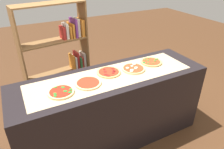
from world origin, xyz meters
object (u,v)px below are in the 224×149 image
object	(u,v)px
pizza_mozzarella_3	(133,69)
pizza_pepperoni_2	(109,72)
pizza_spinach_4	(151,62)
bookshelf	(65,60)
pizza_plain_1	(88,83)
pizza_spinach_0	(61,92)

from	to	relation	value
pizza_mozzarella_3	pizza_pepperoni_2	bearing A→B (deg)	169.25
pizza_pepperoni_2	pizza_spinach_4	bearing A→B (deg)	-0.39
pizza_mozzarella_3	bookshelf	bearing A→B (deg)	116.52
pizza_plain_1	pizza_mozzarella_3	xyz separation A→B (m)	(0.57, 0.06, 0.00)
pizza_spinach_0	pizza_mozzarella_3	bearing A→B (deg)	6.02
pizza_pepperoni_2	pizza_mozzarella_3	bearing A→B (deg)	-10.75
pizza_plain_1	pizza_pepperoni_2	bearing A→B (deg)	21.06
pizza_spinach_0	pizza_plain_1	bearing A→B (deg)	6.89
pizza_spinach_4	pizza_pepperoni_2	bearing A→B (deg)	179.61
pizza_spinach_0	pizza_pepperoni_2	size ratio (longest dim) A/B	0.93
pizza_plain_1	pizza_spinach_4	distance (m)	0.87
pizza_mozzarella_3	bookshelf	world-z (taller)	bookshelf
pizza_pepperoni_2	bookshelf	world-z (taller)	bookshelf
pizza_pepperoni_2	bookshelf	bearing A→B (deg)	103.12
pizza_spinach_0	pizza_spinach_4	size ratio (longest dim) A/B	0.96
pizza_mozzarella_3	pizza_spinach_4	size ratio (longest dim) A/B	1.02
pizza_spinach_0	bookshelf	size ratio (longest dim) A/B	0.16
pizza_spinach_4	bookshelf	xyz separation A→B (m)	(-0.80, 0.98, -0.20)
bookshelf	pizza_mozzarella_3	bearing A→B (deg)	-63.48
pizza_spinach_0	pizza_plain_1	world-z (taller)	pizza_spinach_0
pizza_plain_1	bookshelf	distance (m)	1.11
pizza_plain_1	bookshelf	world-z (taller)	bookshelf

